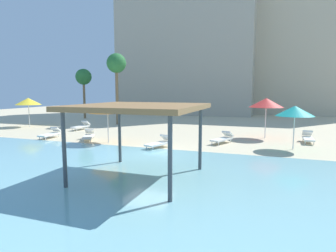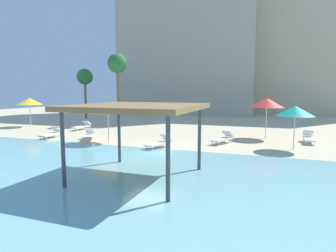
{
  "view_description": "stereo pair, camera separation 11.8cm",
  "coord_description": "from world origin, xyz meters",
  "views": [
    {
      "loc": [
        6.02,
        -13.62,
        3.32
      ],
      "look_at": [
        0.42,
        2.0,
        1.3
      ],
      "focal_mm": 30.9,
      "sensor_mm": 36.0,
      "label": 1
    },
    {
      "loc": [
        6.13,
        -13.58,
        3.32
      ],
      "look_at": [
        0.42,
        2.0,
        1.3
      ],
      "focal_mm": 30.9,
      "sensor_mm": 36.0,
      "label": 2
    }
  ],
  "objects": [
    {
      "name": "beach_umbrella_teal_2",
      "position": [
        7.27,
        4.04,
        2.2
      ],
      "size": [
        2.1,
        2.1,
        2.49
      ],
      "color": "silver",
      "rests_on": "ground"
    },
    {
      "name": "lounge_chair_2",
      "position": [
        -5.59,
        2.78,
        0.33
      ],
      "size": [
        1.4,
        1.96,
        0.74
      ],
      "rotation": [
        0.0,
        0.0,
        -1.09
      ],
      "color": "white",
      "rests_on": "ground"
    },
    {
      "name": "palm_tree_1",
      "position": [
        -15.35,
        15.94,
        4.86
      ],
      "size": [
        1.9,
        1.9,
        5.95
      ],
      "color": "brown",
      "rests_on": "ground"
    },
    {
      "name": "lounge_chair_6",
      "position": [
        -8.64,
        2.62,
        0.33
      ],
      "size": [
        0.77,
        1.94,
        0.74
      ],
      "rotation": [
        0.0,
        0.0,
        -1.48
      ],
      "color": "white",
      "rests_on": "ground"
    },
    {
      "name": "lounge_chair_4",
      "position": [
        8.32,
        6.78,
        0.33
      ],
      "size": [
        0.61,
        1.9,
        0.74
      ],
      "rotation": [
        0.0,
        0.0,
        -1.58
      ],
      "color": "white",
      "rests_on": "ground"
    },
    {
      "name": "beach_umbrella_yellow_3",
      "position": [
        -15.22,
        7.23,
        2.35
      ],
      "size": [
        2.3,
        2.3,
        2.67
      ],
      "color": "silver",
      "rests_on": "ground"
    },
    {
      "name": "beach_umbrella_red_1",
      "position": [
        5.66,
        7.77,
        2.5
      ],
      "size": [
        2.36,
        2.36,
        2.82
      ],
      "color": "silver",
      "rests_on": "ground"
    },
    {
      "name": "lounge_chair_3",
      "position": [
        -0.04,
        1.9,
        0.33
      ],
      "size": [
        1.2,
        1.99,
        0.74
      ],
      "rotation": [
        0.0,
        0.0,
        -1.91
      ],
      "color": "white",
      "rests_on": "ground"
    },
    {
      "name": "lounge_chair_5",
      "position": [
        3.19,
        4.65,
        0.33
      ],
      "size": [
        1.27,
        1.98,
        0.74
      ],
      "rotation": [
        0.0,
        0.0,
        -1.96
      ],
      "color": "white",
      "rests_on": "ground"
    },
    {
      "name": "palm_tree_0",
      "position": [
        -8.39,
        11.64,
        5.81
      ],
      "size": [
        1.9,
        1.9,
        6.95
      ],
      "color": "brown",
      "rests_on": "ground"
    },
    {
      "name": "ground_plane",
      "position": [
        0.0,
        0.0,
        0.0
      ],
      "size": [
        80.0,
        80.0,
        0.0
      ],
      "primitive_type": "plane",
      "color": "beige"
    },
    {
      "name": "hotel_block_0",
      "position": [
        -5.98,
        28.13,
        10.84
      ],
      "size": [
        19.2,
        8.72,
        21.68
      ],
      "primitive_type": "cube",
      "color": "#B2A893",
      "rests_on": "ground"
    },
    {
      "name": "lounge_chair_0",
      "position": [
        -9.32,
        7.08,
        0.33
      ],
      "size": [
        0.73,
        1.93,
        0.74
      ],
      "rotation": [
        0.0,
        0.0,
        -1.64
      ],
      "color": "white",
      "rests_on": "ground"
    },
    {
      "name": "hotel_block_1",
      "position": [
        10.79,
        34.07,
        10.13
      ],
      "size": [
        16.19,
        11.28,
        20.27
      ],
      "primitive_type": "cube",
      "color": "beige",
      "rests_on": "ground"
    },
    {
      "name": "shade_pavilion",
      "position": [
        1.39,
        -3.9,
        2.65
      ],
      "size": [
        4.49,
        4.49,
        2.82
      ],
      "color": "#42474C",
      "rests_on": "ground"
    },
    {
      "name": "beach_umbrella_orange_0",
      "position": [
        -3.81,
        2.37,
        2.25
      ],
      "size": [
        2.38,
        2.38,
        2.58
      ],
      "color": "silver",
      "rests_on": "ground"
    },
    {
      "name": "lagoon_water",
      "position": [
        0.0,
        -5.25,
        0.02
      ],
      "size": [
        44.0,
        13.5,
        0.04
      ],
      "primitive_type": "cube",
      "color": "#7AB7C1",
      "rests_on": "ground"
    }
  ]
}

